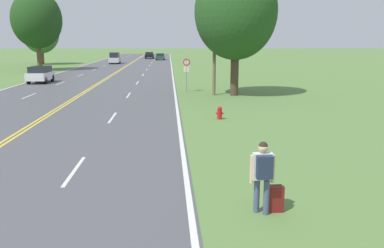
{
  "coord_description": "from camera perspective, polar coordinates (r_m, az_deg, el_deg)",
  "views": [
    {
      "loc": [
        6.66,
        -4.96,
        4.06
      ],
      "look_at": [
        7.42,
        8.14,
        1.34
      ],
      "focal_mm": 38.0,
      "sensor_mm": 36.0,
      "label": 1
    }
  ],
  "objects": [
    {
      "name": "traffic_sign",
      "position": [
        32.3,
        -0.8,
        8.07
      ],
      "size": [
        0.6,
        0.1,
        2.67
      ],
      "color": "gray",
      "rests_on": "ground"
    },
    {
      "name": "tree_right_cluster",
      "position": [
        30.42,
        6.17,
        15.35
      ],
      "size": [
        5.97,
        5.97,
        9.49
      ],
      "color": "#473828",
      "rests_on": "ground"
    },
    {
      "name": "fire_hydrant",
      "position": [
        21.22,
        3.9,
        1.59
      ],
      "size": [
        0.41,
        0.25,
        0.68
      ],
      "color": "red",
      "rests_on": "ground"
    },
    {
      "name": "suitcase",
      "position": [
        10.08,
        11.53,
        -10.3
      ],
      "size": [
        0.43,
        0.16,
        0.7
      ],
      "rotation": [
        0.0,
        0.0,
        1.61
      ],
      "color": "maroon",
      "rests_on": "ground"
    },
    {
      "name": "car_black_hatchback_receding",
      "position": [
        93.06,
        -5.98,
        9.63
      ],
      "size": [
        1.95,
        4.27,
        1.46
      ],
      "rotation": [
        0.0,
        0.0,
        -1.57
      ],
      "color": "black",
      "rests_on": "ground"
    },
    {
      "name": "tree_left_verge",
      "position": [
        74.05,
        -20.51,
        11.97
      ],
      "size": [
        6.07,
        6.07,
        8.85
      ],
      "color": "brown",
      "rests_on": "ground"
    },
    {
      "name": "car_silver_van_mid_near",
      "position": [
        73.31,
        -10.78,
        9.11
      ],
      "size": [
        1.82,
        4.53,
        1.97
      ],
      "rotation": [
        0.0,
        0.0,
        1.6
      ],
      "color": "black",
      "rests_on": "ground"
    },
    {
      "name": "tree_behind_sign",
      "position": [
        59.34,
        -20.97,
        13.51
      ],
      "size": [
        6.57,
        6.57,
        10.52
      ],
      "color": "brown",
      "rests_on": "ground"
    },
    {
      "name": "car_white_hatchback_approaching",
      "position": [
        42.07,
        -20.51,
        6.59
      ],
      "size": [
        1.84,
        3.63,
        1.59
      ],
      "rotation": [
        0.0,
        0.0,
        1.55
      ],
      "color": "black",
      "rests_on": "ground"
    },
    {
      "name": "hitchhiker_person",
      "position": [
        9.66,
        9.92,
        -6.45
      ],
      "size": [
        0.6,
        0.43,
        1.76
      ],
      "rotation": [
        0.0,
        0.0,
        1.61
      ],
      "color": "#475175",
      "rests_on": "ground"
    },
    {
      "name": "car_dark_green_hatchback_mid_far",
      "position": [
        86.32,
        -4.47,
        9.46
      ],
      "size": [
        1.85,
        3.73,
        1.36
      ],
      "rotation": [
        0.0,
        0.0,
        -1.59
      ],
      "color": "black",
      "rests_on": "ground"
    },
    {
      "name": "utility_pole_midground",
      "position": [
        30.47,
        3.18,
        12.63
      ],
      "size": [
        1.8,
        0.24,
        8.82
      ],
      "color": "brown",
      "rests_on": "ground"
    }
  ]
}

